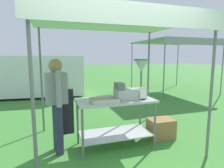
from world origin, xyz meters
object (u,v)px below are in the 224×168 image
Objects in this scene: stall_canopy at (114,24)px; donut_fryer at (133,83)px; menu_sign at (143,94)px; supply_crate at (161,128)px; van_white at (20,76)px; donut_cart at (115,112)px; vendor at (57,101)px; neighbour_tent at (174,42)px; donut_tray at (105,101)px.

donut_fryer is at bearing -16.47° from stall_canopy.
menu_sign is 0.97m from supply_crate.
supply_crate is 0.10× the size of van_white.
stall_canopy is 1.11m from donut_fryer.
donut_cart is at bearing -66.74° from van_white.
van_white is at bearing 116.21° from donut_fryer.
vendor is at bearing 170.10° from menu_sign.
neighbour_tent reaches higher than donut_fryer.
donut_tray is 6.81m from neighbour_tent.
donut_fryer is at bearing 13.94° from donut_tray.
menu_sign is at bearing -130.45° from neighbour_tent.
donut_cart is 0.43× the size of neighbour_tent.
donut_fryer is 0.22× the size of neighbour_tent.
donut_fryer is at bearing -175.69° from supply_crate.
vendor is (-1.47, 0.26, -0.08)m from menu_sign.
donut_fryer is 1.42× the size of supply_crate.
donut_cart is 6.60m from neighbour_tent.
donut_tray is 6.02m from van_white.
donut_cart is 0.87× the size of vendor.
van_white is at bearing 110.55° from donut_tray.
neighbour_tent is (6.83, -0.95, 1.46)m from van_white.
donut_cart is 0.60m from menu_sign.
neighbour_tent is at bearing 39.06° from vendor.
neighbour_tent reaches higher than vendor.
stall_canopy is 5.48× the size of supply_crate.
supply_crate is at bearing -1.28° from vendor.
donut_cart reaches higher than supply_crate.
vendor is at bearing 174.82° from donut_cart.
donut_fryer is 0.27m from menu_sign.
donut_cart is 1.04m from vendor.
menu_sign is at bearing -9.90° from vendor.
stall_canopy reaches higher than supply_crate.
neighbour_tent is at bearing 45.41° from donut_cart.
neighbour_tent reaches higher than van_white.
donut_fryer is (0.34, -0.10, -1.05)m from stall_canopy.
stall_canopy is at bearing 150.39° from menu_sign.
donut_tray reaches higher than supply_crate.
stall_canopy is 0.86× the size of neighbour_tent.
donut_fryer is 3.05× the size of menu_sign.
donut_cart is 1.09m from supply_crate.
vendor is (-1.35, 0.09, -0.26)m from donut_fryer.
van_white is (-2.36, 5.49, 0.24)m from donut_cart.
supply_crate is (1.25, 0.20, -0.71)m from donut_tray.
donut_tray is 0.80m from vendor.
stall_canopy is 6.31m from neighbour_tent.
vendor is (-0.76, 0.24, 0.00)m from donut_tray.
donut_cart is 5.98m from van_white.
stall_canopy is 0.52× the size of van_white.
menu_sign is at bearing -63.46° from van_white.
donut_fryer is 0.14× the size of van_white.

